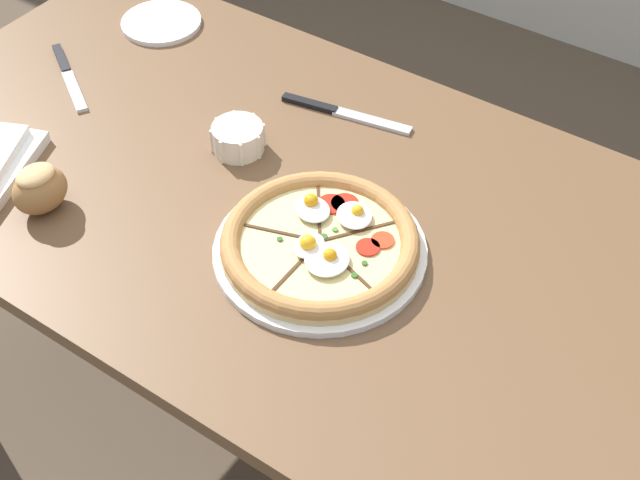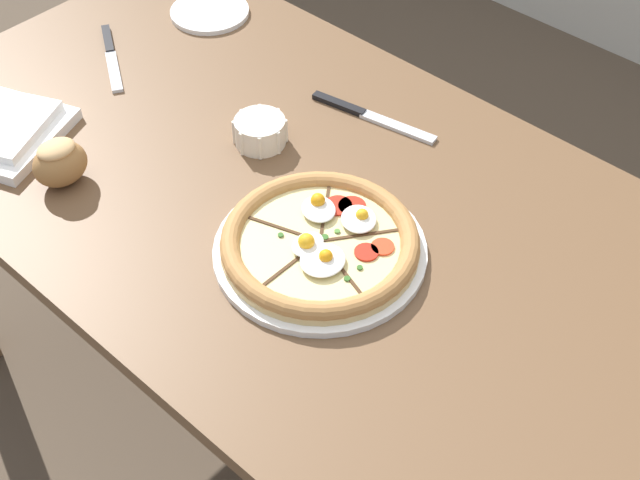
{
  "view_description": "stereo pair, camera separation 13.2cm",
  "coord_description": "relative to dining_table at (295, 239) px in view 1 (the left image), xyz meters",
  "views": [
    {
      "loc": [
        0.62,
        -0.83,
        1.71
      ],
      "look_at": [
        0.1,
        -0.07,
        0.75
      ],
      "focal_mm": 50.0,
      "sensor_mm": 36.0,
      "label": 1
    },
    {
      "loc": [
        0.72,
        -0.75,
        1.71
      ],
      "look_at": [
        0.1,
        -0.07,
        0.75
      ],
      "focal_mm": 50.0,
      "sensor_mm": 36.0,
      "label": 2
    }
  ],
  "objects": [
    {
      "name": "ground_plane",
      "position": [
        0.0,
        0.0,
        -0.63
      ],
      "size": [
        12.0,
        12.0,
        0.0
      ],
      "primitive_type": "plane",
      "color": "brown"
    },
    {
      "name": "dining_table",
      "position": [
        0.0,
        0.0,
        0.0
      ],
      "size": [
        1.53,
        0.81,
        0.72
      ],
      "color": "brown",
      "rests_on": "ground_plane"
    },
    {
      "name": "pizza",
      "position": [
        0.1,
        -0.07,
        0.11
      ],
      "size": [
        0.32,
        0.32,
        0.05
      ],
      "color": "white",
      "rests_on": "dining_table"
    },
    {
      "name": "ramekin_bowl",
      "position": [
        -0.15,
        0.05,
        0.12
      ],
      "size": [
        0.09,
        0.09,
        0.05
      ],
      "color": "silver",
      "rests_on": "dining_table"
    },
    {
      "name": "bread_piece_mid",
      "position": [
        -0.31,
        -0.24,
        0.13
      ],
      "size": [
        0.08,
        0.1,
        0.08
      ],
      "rotation": [
        0.0,
        0.0,
        1.39
      ],
      "color": "#A3703D",
      "rests_on": "dining_table"
    },
    {
      "name": "knife_main",
      "position": [
        -0.53,
        0.03,
        0.1
      ],
      "size": [
        0.19,
        0.13,
        0.01
      ],
      "rotation": [
        0.0,
        0.0,
        -0.56
      ],
      "color": "silver",
      "rests_on": "dining_table"
    },
    {
      "name": "knife_spare",
      "position": [
        -0.05,
        0.23,
        0.1
      ],
      "size": [
        0.25,
        0.06,
        0.01
      ],
      "rotation": [
        0.0,
        0.0,
        0.18
      ],
      "color": "silver",
      "rests_on": "dining_table"
    },
    {
      "name": "side_saucer",
      "position": [
        -0.51,
        0.27,
        0.1
      ],
      "size": [
        0.16,
        0.16,
        0.01
      ],
      "color": "white",
      "rests_on": "dining_table"
    }
  ]
}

